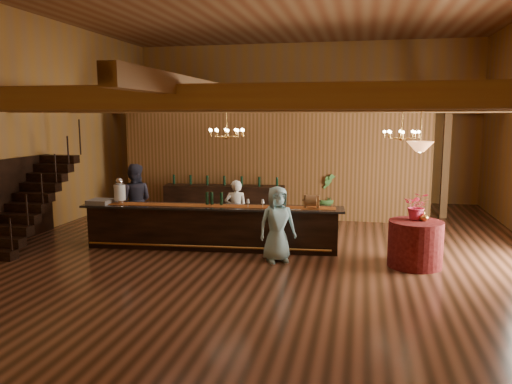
% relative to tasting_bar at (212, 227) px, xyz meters
% --- Properties ---
extents(floor, '(14.00, 14.00, 0.00)m').
position_rel_tasting_bar_xyz_m(floor, '(1.18, 0.25, -0.50)').
color(floor, brown).
rests_on(floor, ground).
extents(wall_back, '(12.00, 0.10, 5.50)m').
position_rel_tasting_bar_xyz_m(wall_back, '(1.18, 7.25, 2.25)').
color(wall_back, '#A06C2A').
rests_on(wall_back, floor).
extents(wall_front, '(12.00, 0.10, 5.50)m').
position_rel_tasting_bar_xyz_m(wall_front, '(1.18, -6.75, 2.25)').
color(wall_front, '#A06C2A').
rests_on(wall_front, floor).
extents(wall_left, '(0.10, 14.00, 5.50)m').
position_rel_tasting_bar_xyz_m(wall_left, '(-4.82, 0.25, 2.25)').
color(wall_left, '#A06C2A').
rests_on(wall_left, floor).
extents(beam_grid, '(11.90, 13.90, 0.39)m').
position_rel_tasting_bar_xyz_m(beam_grid, '(1.18, 0.76, 2.74)').
color(beam_grid, olive).
rests_on(beam_grid, wall_left).
extents(support_posts, '(9.20, 10.20, 3.20)m').
position_rel_tasting_bar_xyz_m(support_posts, '(1.18, -0.25, 1.10)').
color(support_posts, olive).
rests_on(support_posts, floor).
extents(partition_wall, '(9.00, 0.18, 3.10)m').
position_rel_tasting_bar_xyz_m(partition_wall, '(0.68, 3.75, 1.05)').
color(partition_wall, brown).
rests_on(partition_wall, floor).
extents(staircase, '(1.00, 2.80, 2.00)m').
position_rel_tasting_bar_xyz_m(staircase, '(-4.27, -0.49, 0.50)').
color(staircase, black).
rests_on(staircase, floor).
extents(backroom_boxes, '(4.10, 0.60, 1.10)m').
position_rel_tasting_bar_xyz_m(backroom_boxes, '(0.89, 5.75, 0.03)').
color(backroom_boxes, black).
rests_on(backroom_boxes, floor).
extents(tasting_bar, '(5.95, 1.24, 1.00)m').
position_rel_tasting_bar_xyz_m(tasting_bar, '(0.00, 0.00, 0.00)').
color(tasting_bar, black).
rests_on(tasting_bar, floor).
extents(beverage_dispenser, '(0.26, 0.26, 0.60)m').
position_rel_tasting_bar_xyz_m(beverage_dispenser, '(-2.16, -0.13, 0.77)').
color(beverage_dispenser, silver).
rests_on(beverage_dispenser, tasting_bar).
extents(glass_rack_tray, '(0.50, 0.50, 0.10)m').
position_rel_tasting_bar_xyz_m(glass_rack_tray, '(-2.58, -0.26, 0.53)').
color(glass_rack_tray, gray).
rests_on(glass_rack_tray, tasting_bar).
extents(raffle_drum, '(0.34, 0.24, 0.30)m').
position_rel_tasting_bar_xyz_m(raffle_drum, '(2.23, 0.14, 0.66)').
color(raffle_drum, brown).
rests_on(raffle_drum, tasting_bar).
extents(bar_bottle_0, '(0.07, 0.07, 0.30)m').
position_rel_tasting_bar_xyz_m(bar_bottle_0, '(-0.13, 0.10, 0.63)').
color(bar_bottle_0, black).
rests_on(bar_bottle_0, tasting_bar).
extents(bar_bottle_1, '(0.07, 0.07, 0.30)m').
position_rel_tasting_bar_xyz_m(bar_bottle_1, '(-0.02, 0.11, 0.63)').
color(bar_bottle_1, black).
rests_on(bar_bottle_1, tasting_bar).
extents(bar_bottle_2, '(0.07, 0.07, 0.30)m').
position_rel_tasting_bar_xyz_m(bar_bottle_2, '(0.20, 0.13, 0.63)').
color(bar_bottle_2, black).
rests_on(bar_bottle_2, tasting_bar).
extents(backbar_shelf, '(3.54, 0.90, 0.99)m').
position_rel_tasting_bar_xyz_m(backbar_shelf, '(-0.60, 3.27, -0.01)').
color(backbar_shelf, black).
rests_on(backbar_shelf, floor).
extents(round_table, '(1.07, 1.07, 0.92)m').
position_rel_tasting_bar_xyz_m(round_table, '(4.38, -0.45, -0.04)').
color(round_table, maroon).
rests_on(round_table, floor).
extents(chandelier_left, '(0.80, 0.80, 0.74)m').
position_rel_tasting_bar_xyz_m(chandelier_left, '(0.27, 0.37, 2.12)').
color(chandelier_left, '#BB8339').
rests_on(chandelier_left, beam_grid).
extents(chandelier_right, '(0.80, 0.80, 0.78)m').
position_rel_tasting_bar_xyz_m(chandelier_right, '(4.15, 1.37, 2.08)').
color(chandelier_right, '#BB8339').
rests_on(chandelier_right, beam_grid).
extents(pendant_lamp, '(0.52, 0.52, 0.90)m').
position_rel_tasting_bar_xyz_m(pendant_lamp, '(4.38, -0.45, 1.90)').
color(pendant_lamp, '#BB8339').
rests_on(pendant_lamp, beam_grid).
extents(bartender, '(0.60, 0.46, 1.48)m').
position_rel_tasting_bar_xyz_m(bartender, '(0.36, 0.83, 0.24)').
color(bartender, white).
rests_on(bartender, floor).
extents(staff_second, '(1.04, 0.90, 1.83)m').
position_rel_tasting_bar_xyz_m(staff_second, '(-2.18, 0.64, 0.41)').
color(staff_second, '#2E2D3E').
rests_on(staff_second, floor).
extents(guest, '(0.91, 0.80, 1.57)m').
position_rel_tasting_bar_xyz_m(guest, '(1.62, -0.68, 0.29)').
color(guest, '#8FC0C4').
rests_on(guest, floor).
extents(floor_plant, '(0.77, 0.63, 1.36)m').
position_rel_tasting_bar_xyz_m(floor_plant, '(2.37, 3.84, 0.18)').
color(floor_plant, '#3B702E').
rests_on(floor_plant, floor).
extents(table_flowers, '(0.58, 0.52, 0.56)m').
position_rel_tasting_bar_xyz_m(table_flowers, '(4.39, -0.31, 0.71)').
color(table_flowers, '#D83052').
rests_on(table_flowers, round_table).
extents(table_vase, '(0.20, 0.20, 0.30)m').
position_rel_tasting_bar_xyz_m(table_vase, '(4.52, -0.40, 0.57)').
color(table_vase, '#BB8339').
rests_on(table_vase, round_table).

